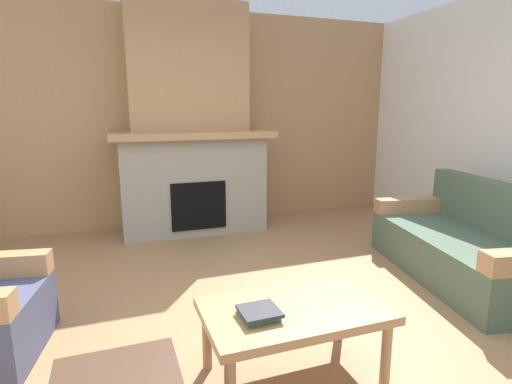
{
  "coord_description": "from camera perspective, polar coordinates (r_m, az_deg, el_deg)",
  "views": [
    {
      "loc": [
        -0.94,
        -2.31,
        1.5
      ],
      "look_at": [
        0.17,
        0.74,
        0.83
      ],
      "focal_mm": 28.49,
      "sensor_mm": 36.0,
      "label": 1
    }
  ],
  "objects": [
    {
      "name": "fireplace",
      "position": [
        5.03,
        -9.22,
        7.76
      ],
      "size": [
        1.9,
        0.82,
        2.7
      ],
      "color": "gray",
      "rests_on": "ground"
    },
    {
      "name": "wall_back_wood_panel",
      "position": [
        5.39,
        -10.05,
        9.98
      ],
      "size": [
        6.0,
        0.12,
        2.7
      ],
      "primitive_type": "cube",
      "color": "tan",
      "rests_on": "ground"
    },
    {
      "name": "ground",
      "position": [
        2.9,
        2.01,
        -19.33
      ],
      "size": [
        9.0,
        9.0,
        0.0
      ],
      "primitive_type": "plane",
      "color": "#9E754C"
    },
    {
      "name": "book_stack_near_edge",
      "position": [
        2.2,
        0.41,
        -16.56
      ],
      "size": [
        0.21,
        0.21,
        0.05
      ],
      "color": "#3D7F4C",
      "rests_on": "coffee_table"
    },
    {
      "name": "couch",
      "position": [
        4.1,
        27.49,
        -6.85
      ],
      "size": [
        1.18,
        1.93,
        0.85
      ],
      "color": "#4C604C",
      "rests_on": "ground"
    },
    {
      "name": "coffee_table",
      "position": [
        2.35,
        5.39,
        -16.89
      ],
      "size": [
        1.0,
        0.6,
        0.43
      ],
      "color": "tan",
      "rests_on": "ground"
    }
  ]
}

